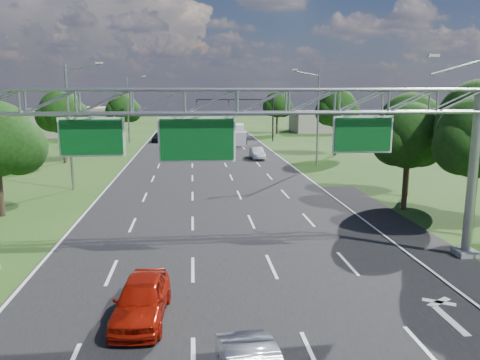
{
  "coord_description": "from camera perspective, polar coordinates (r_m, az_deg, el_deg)",
  "views": [
    {
      "loc": [
        -1.68,
        -8.59,
        7.96
      ],
      "look_at": [
        0.71,
        15.09,
        3.4
      ],
      "focal_mm": 35.0,
      "sensor_mm": 36.0,
      "label": 1
    }
  ],
  "objects": [
    {
      "name": "streetlight_l_far",
      "position": [
        74.25,
        -13.37,
        8.72
      ],
      "size": [
        2.97,
        0.22,
        10.16
      ],
      "color": "gray",
      "rests_on": "ground"
    },
    {
      "name": "box_truck",
      "position": [
        71.94,
        -0.35,
        5.59
      ],
      "size": [
        2.68,
        7.68,
        2.85
      ],
      "rotation": [
        0.0,
        0.0,
        -0.1
      ],
      "color": "beige",
      "rests_on": "ground"
    },
    {
      "name": "streetlight_l_near",
      "position": [
        39.84,
        -19.87,
        6.78
      ],
      "size": [
        2.97,
        0.22,
        10.16
      ],
      "color": "gray",
      "rests_on": "ground"
    },
    {
      "name": "car_queue_b",
      "position": [
        73.49,
        -4.27,
        5.06
      ],
      "size": [
        2.36,
        4.39,
        1.17
      ],
      "primitive_type": "imported",
      "rotation": [
        0.0,
        0.0,
        -0.1
      ],
      "color": "black",
      "rests_on": "ground"
    },
    {
      "name": "ground",
      "position": [
        39.44,
        -3.2,
        -0.82
      ],
      "size": [
        220.0,
        220.0,
        0.0
      ],
      "primitive_type": "plane",
      "color": "#1D4314",
      "rests_on": "ground"
    },
    {
      "name": "traffic_signal",
      "position": [
        74.21,
        1.34,
        8.69
      ],
      "size": [
        12.21,
        0.24,
        7.0
      ],
      "color": "black",
      "rests_on": "ground"
    },
    {
      "name": "tree_verge_lb",
      "position": [
        55.54,
        -20.81,
        7.52
      ],
      "size": [
        5.76,
        4.8,
        8.06
      ],
      "color": "#2D2116",
      "rests_on": "ground"
    },
    {
      "name": "building_right",
      "position": [
        94.35,
        10.12,
        7.06
      ],
      "size": [
        12.0,
        9.0,
        4.0
      ],
      "primitive_type": "cube",
      "color": "#A5988B",
      "rests_on": "ground"
    },
    {
      "name": "car_queue_c",
      "position": [
        75.38,
        -9.87,
        5.19
      ],
      "size": [
        2.26,
        4.54,
        1.48
      ],
      "primitive_type": "imported",
      "rotation": [
        0.0,
        0.0,
        -0.12
      ],
      "color": "black",
      "rests_on": "ground"
    },
    {
      "name": "tree_cluster_right",
      "position": [
        32.41,
        24.93,
        5.15
      ],
      "size": [
        9.91,
        14.6,
        8.68
      ],
      "color": "#2D2116",
      "rests_on": "ground"
    },
    {
      "name": "road",
      "position": [
        39.44,
        -3.2,
        -0.82
      ],
      "size": [
        18.0,
        180.0,
        0.02
      ],
      "primitive_type": "cube",
      "color": "black",
      "rests_on": "ground"
    },
    {
      "name": "tree_verge_re",
      "position": [
        88.09,
        4.6,
        9.01
      ],
      "size": [
        5.76,
        4.8,
        7.84
      ],
      "color": "#2D2116",
      "rests_on": "ground"
    },
    {
      "name": "tree_verge_lc",
      "position": [
        79.48,
        -14.05,
        8.38
      ],
      "size": [
        5.76,
        4.8,
        7.62
      ],
      "color": "#2D2116",
      "rests_on": "ground"
    },
    {
      "name": "streetlight_r_mid",
      "position": [
        50.35,
        9.27,
        8.0
      ],
      "size": [
        2.97,
        0.22,
        10.16
      ],
      "color": "gray",
      "rests_on": "ground"
    },
    {
      "name": "road_flare",
      "position": [
        26.74,
        21.11,
        -7.23
      ],
      "size": [
        3.0,
        30.0,
        0.02
      ],
      "primitive_type": "cube",
      "color": "black",
      "rests_on": "ground"
    },
    {
      "name": "red_coupe",
      "position": [
        17.32,
        -11.92,
        -14.05
      ],
      "size": [
        2.02,
        4.45,
        1.48
      ],
      "primitive_type": "imported",
      "rotation": [
        0.0,
        0.0,
        -0.06
      ],
      "color": "#A61607",
      "rests_on": "ground"
    },
    {
      "name": "tree_verge_rd",
      "position": [
        59.39,
        11.76,
        8.38
      ],
      "size": [
        5.76,
        4.8,
        8.28
      ],
      "color": "#2D2116",
      "rests_on": "ground"
    },
    {
      "name": "car_queue_d",
      "position": [
        55.65,
        2.1,
        3.29
      ],
      "size": [
        1.59,
        4.03,
        1.3
      ],
      "primitive_type": "imported",
      "rotation": [
        0.0,
        0.0,
        0.05
      ],
      "color": "silver",
      "rests_on": "ground"
    },
    {
      "name": "sign_gantry",
      "position": [
        20.71,
        -0.18,
        7.88
      ],
      "size": [
        23.5,
        1.0,
        9.56
      ],
      "color": "gray",
      "rests_on": "ground"
    },
    {
      "name": "building_left",
      "position": [
        89.11,
        -19.08,
        6.75
      ],
      "size": [
        14.0,
        10.0,
        5.0
      ],
      "primitive_type": "cube",
      "color": "#A5988B",
      "rests_on": "ground"
    }
  ]
}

